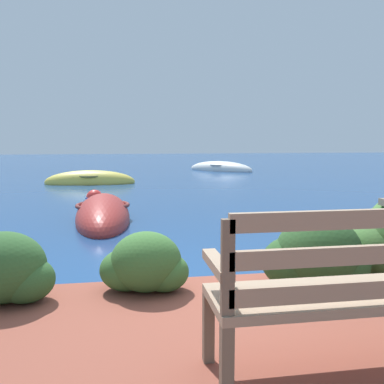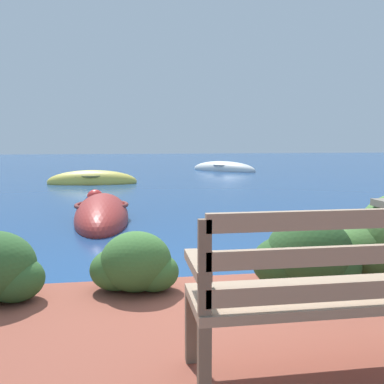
{
  "view_description": "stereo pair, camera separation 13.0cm",
  "coord_description": "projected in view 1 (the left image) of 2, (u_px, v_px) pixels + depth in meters",
  "views": [
    {
      "loc": [
        -0.82,
        -3.74,
        1.47
      ],
      "look_at": [
        0.78,
        5.74,
        0.29
      ],
      "focal_mm": 40.0,
      "sensor_mm": 36.0,
      "label": 1
    },
    {
      "loc": [
        -0.69,
        -3.76,
        1.47
      ],
      "look_at": [
        0.78,
        5.74,
        0.29
      ],
      "focal_mm": 40.0,
      "sensor_mm": 36.0,
      "label": 2
    }
  ],
  "objects": [
    {
      "name": "hedge_clump_right",
      "position": [
        317.0,
        257.0,
        3.61
      ],
      "size": [
        0.91,
        0.65,
        0.62
      ],
      "color": "#284C23",
      "rests_on": "patio_terrace"
    },
    {
      "name": "park_bench",
      "position": [
        340.0,
        289.0,
        2.22
      ],
      "size": [
        1.36,
        0.48,
        0.93
      ],
      "rotation": [
        0.0,
        0.0,
        0.06
      ],
      "color": "brown",
      "rests_on": "patio_terrace"
    },
    {
      "name": "rowboat_far",
      "position": [
        221.0,
        169.0,
        20.1
      ],
      "size": [
        3.06,
        3.16,
        0.78
      ],
      "rotation": [
        0.0,
        0.0,
        5.47
      ],
      "color": "silver",
      "rests_on": "ground_plane"
    },
    {
      "name": "rowboat_mid",
      "position": [
        90.0,
        182.0,
        14.19
      ],
      "size": [
        2.98,
        1.06,
        0.79
      ],
      "rotation": [
        0.0,
        0.0,
        3.1
      ],
      "color": "#DBC64C",
      "rests_on": "ground_plane"
    },
    {
      "name": "rowboat_nearest",
      "position": [
        103.0,
        217.0,
        7.83
      ],
      "size": [
        1.02,
        3.12,
        0.79
      ],
      "rotation": [
        0.0,
        0.0,
        1.59
      ],
      "color": "#9E2D28",
      "rests_on": "ground_plane"
    },
    {
      "name": "hedge_clump_left",
      "position": [
        2.0,
        272.0,
        3.29
      ],
      "size": [
        0.81,
        0.58,
        0.55
      ],
      "color": "#2D5628",
      "rests_on": "patio_terrace"
    },
    {
      "name": "ground_plane",
      "position": [
        212.0,
        299.0,
        3.97
      ],
      "size": [
        80.0,
        80.0,
        0.0
      ],
      "color": "navy"
    },
    {
      "name": "mooring_buoy",
      "position": [
        95.0,
        198.0,
        10.29
      ],
      "size": [
        0.44,
        0.44,
        0.4
      ],
      "color": "red",
      "rests_on": "ground_plane"
    },
    {
      "name": "hedge_clump_centre",
      "position": [
        145.0,
        265.0,
        3.54
      ],
      "size": [
        0.74,
        0.53,
        0.5
      ],
      "color": "#38662D",
      "rests_on": "patio_terrace"
    }
  ]
}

